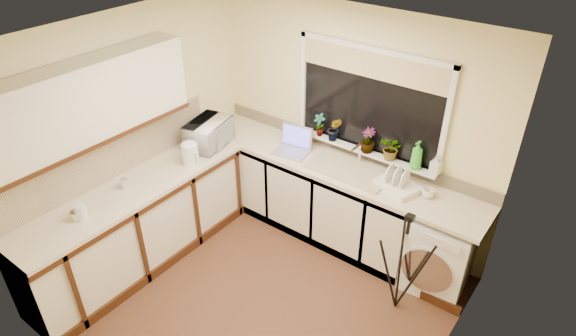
{
  "coord_description": "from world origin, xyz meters",
  "views": [
    {
      "loc": [
        2.16,
        -2.45,
        3.52
      ],
      "look_at": [
        -0.09,
        0.55,
        1.15
      ],
      "focal_mm": 30.33,
      "sensor_mm": 36.0,
      "label": 1
    }
  ],
  "objects_px": {
    "plant_c": "(368,140)",
    "cup_left": "(76,216)",
    "laptop": "(294,145)",
    "plant_a": "(319,125)",
    "microwave": "(209,133)",
    "soap_bottle_clear": "(436,165)",
    "steel_jar": "(124,184)",
    "plant_b": "(334,129)",
    "cup_back": "(428,193)",
    "washing_machine": "(440,251)",
    "glass_jug": "(81,212)",
    "dish_rack": "(398,186)",
    "soap_bottle_green": "(417,155)",
    "tripod": "(402,264)",
    "plant_d": "(392,149)",
    "kettle": "(190,154)"
  },
  "relations": [
    {
      "from": "tripod",
      "to": "plant_d",
      "type": "xyz_separation_m",
      "value": [
        -0.55,
        0.73,
        0.64
      ]
    },
    {
      "from": "plant_a",
      "to": "microwave",
      "type": "bearing_deg",
      "value": -146.01
    },
    {
      "from": "dish_rack",
      "to": "glass_jug",
      "type": "bearing_deg",
      "value": -114.77
    },
    {
      "from": "plant_a",
      "to": "plant_c",
      "type": "xyz_separation_m",
      "value": [
        0.57,
        0.0,
        0.01
      ]
    },
    {
      "from": "steel_jar",
      "to": "plant_a",
      "type": "bearing_deg",
      "value": 59.16
    },
    {
      "from": "steel_jar",
      "to": "soap_bottle_clear",
      "type": "relative_size",
      "value": 0.51
    },
    {
      "from": "laptop",
      "to": "steel_jar",
      "type": "relative_size",
      "value": 3.95
    },
    {
      "from": "plant_d",
      "to": "cup_back",
      "type": "bearing_deg",
      "value": -19.5
    },
    {
      "from": "microwave",
      "to": "soap_bottle_green",
      "type": "relative_size",
      "value": 1.8
    },
    {
      "from": "plant_a",
      "to": "plant_c",
      "type": "distance_m",
      "value": 0.57
    },
    {
      "from": "tripod",
      "to": "microwave",
      "type": "relative_size",
      "value": 2.07
    },
    {
      "from": "washing_machine",
      "to": "cup_left",
      "type": "xyz_separation_m",
      "value": [
        -2.51,
        -2.08,
        0.54
      ]
    },
    {
      "from": "dish_rack",
      "to": "plant_c",
      "type": "bearing_deg",
      "value": 175.08
    },
    {
      "from": "cup_left",
      "to": "tripod",
      "type": "bearing_deg",
      "value": 33.79
    },
    {
      "from": "laptop",
      "to": "kettle",
      "type": "distance_m",
      "value": 1.08
    },
    {
      "from": "soap_bottle_green",
      "to": "soap_bottle_clear",
      "type": "height_order",
      "value": "soap_bottle_green"
    },
    {
      "from": "washing_machine",
      "to": "plant_a",
      "type": "bearing_deg",
      "value": 167.26
    },
    {
      "from": "washing_machine",
      "to": "glass_jug",
      "type": "distance_m",
      "value": 3.26
    },
    {
      "from": "dish_rack",
      "to": "microwave",
      "type": "bearing_deg",
      "value": -147.94
    },
    {
      "from": "cup_back",
      "to": "cup_left",
      "type": "relative_size",
      "value": 1.14
    },
    {
      "from": "laptop",
      "to": "soap_bottle_green",
      "type": "height_order",
      "value": "soap_bottle_green"
    },
    {
      "from": "plant_b",
      "to": "cup_back",
      "type": "bearing_deg",
      "value": -8.28
    },
    {
      "from": "laptop",
      "to": "dish_rack",
      "type": "bearing_deg",
      "value": -9.14
    },
    {
      "from": "plant_a",
      "to": "plant_b",
      "type": "relative_size",
      "value": 0.95
    },
    {
      "from": "tripod",
      "to": "soap_bottle_clear",
      "type": "xyz_separation_m",
      "value": [
        -0.1,
        0.75,
        0.62
      ]
    },
    {
      "from": "plant_d",
      "to": "microwave",
      "type": "bearing_deg",
      "value": -159.74
    },
    {
      "from": "laptop",
      "to": "dish_rack",
      "type": "height_order",
      "value": "laptop"
    },
    {
      "from": "dish_rack",
      "to": "soap_bottle_clear",
      "type": "relative_size",
      "value": 1.95
    },
    {
      "from": "laptop",
      "to": "soap_bottle_clear",
      "type": "xyz_separation_m",
      "value": [
        1.46,
        0.24,
        0.18
      ]
    },
    {
      "from": "kettle",
      "to": "plant_b",
      "type": "distance_m",
      "value": 1.49
    },
    {
      "from": "plant_c",
      "to": "cup_left",
      "type": "bearing_deg",
      "value": -123.91
    },
    {
      "from": "washing_machine",
      "to": "plant_c",
      "type": "bearing_deg",
      "value": 162.34
    },
    {
      "from": "dish_rack",
      "to": "cup_back",
      "type": "distance_m",
      "value": 0.28
    },
    {
      "from": "cup_back",
      "to": "plant_c",
      "type": "bearing_deg",
      "value": 167.32
    },
    {
      "from": "cup_back",
      "to": "glass_jug",
      "type": "bearing_deg",
      "value": -137.14
    },
    {
      "from": "plant_a",
      "to": "plant_d",
      "type": "xyz_separation_m",
      "value": [
        0.83,
        0.01,
        -0.0
      ]
    },
    {
      "from": "laptop",
      "to": "steel_jar",
      "type": "xyz_separation_m",
      "value": [
        -0.86,
        -1.53,
        -0.02
      ]
    },
    {
      "from": "microwave",
      "to": "plant_b",
      "type": "height_order",
      "value": "plant_b"
    },
    {
      "from": "kettle",
      "to": "cup_left",
      "type": "height_order",
      "value": "kettle"
    },
    {
      "from": "soap_bottle_green",
      "to": "laptop",
      "type": "bearing_deg",
      "value": -170.33
    },
    {
      "from": "laptop",
      "to": "plant_a",
      "type": "bearing_deg",
      "value": 40.36
    },
    {
      "from": "washing_machine",
      "to": "microwave",
      "type": "relative_size",
      "value": 1.57
    },
    {
      "from": "dish_rack",
      "to": "steel_jar",
      "type": "relative_size",
      "value": 3.82
    },
    {
      "from": "glass_jug",
      "to": "soap_bottle_clear",
      "type": "distance_m",
      "value": 3.19
    },
    {
      "from": "plant_a",
      "to": "soap_bottle_clear",
      "type": "height_order",
      "value": "plant_a"
    },
    {
      "from": "microwave",
      "to": "soap_bottle_clear",
      "type": "distance_m",
      "value": 2.37
    },
    {
      "from": "soap_bottle_clear",
      "to": "tripod",
      "type": "bearing_deg",
      "value": -82.28
    },
    {
      "from": "plant_a",
      "to": "washing_machine",
      "type": "bearing_deg",
      "value": -8.07
    },
    {
      "from": "microwave",
      "to": "plant_a",
      "type": "height_order",
      "value": "plant_a"
    },
    {
      "from": "dish_rack",
      "to": "plant_a",
      "type": "xyz_separation_m",
      "value": [
        -1.03,
        0.2,
        0.25
      ]
    }
  ]
}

